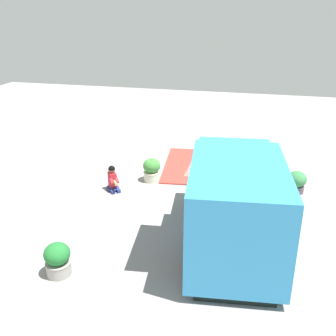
{
  "coord_description": "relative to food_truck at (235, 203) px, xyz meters",
  "views": [
    {
      "loc": [
        -8.98,
        -0.27,
        5.94
      ],
      "look_at": [
        1.98,
        2.38,
        1.27
      ],
      "focal_mm": 42.41,
      "sensor_mm": 36.0,
      "label": 1
    }
  ],
  "objects": [
    {
      "name": "planter_flowering_near",
      "position": [
        3.45,
        3.2,
        -0.79
      ],
      "size": [
        0.62,
        0.62,
        0.85
      ],
      "color": "beige",
      "rests_on": "ground_plane"
    },
    {
      "name": "person_customer",
      "position": [
        2.39,
        4.29,
        -0.86
      ],
      "size": [
        0.74,
        0.7,
        0.89
      ],
      "color": "navy",
      "rests_on": "ground_plane"
    },
    {
      "name": "planter_flowering_far",
      "position": [
        3.69,
        -1.83,
        -0.82
      ],
      "size": [
        0.64,
        0.64,
        0.76
      ],
      "color": "#52464B",
      "rests_on": "ground_plane"
    },
    {
      "name": "food_truck",
      "position": [
        0.0,
        0.0,
        0.0
      ],
      "size": [
        5.37,
        3.13,
        2.52
      ],
      "color": "#318DC8",
      "rests_on": "ground_plane"
    },
    {
      "name": "planter_flowering_side",
      "position": [
        -2.27,
        3.87,
        -0.8
      ],
      "size": [
        0.62,
        0.62,
        0.83
      ],
      "color": "#A09891",
      "rests_on": "ground_plane"
    },
    {
      "name": "ground_plane",
      "position": [
        -0.22,
        -0.2,
        -1.22
      ],
      "size": [
        40.0,
        40.0,
        0.0
      ],
      "primitive_type": "plane",
      "color": "gray"
    }
  ]
}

